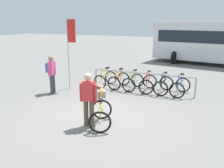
{
  "coord_description": "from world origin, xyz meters",
  "views": [
    {
      "loc": [
        3.46,
        -6.56,
        3.09
      ],
      "look_at": [
        0.18,
        0.64,
        1.0
      ],
      "focal_mm": 38.62,
      "sensor_mm": 36.0,
      "label": 1
    }
  ],
  "objects_px": {
    "racked_bike_lime": "(133,82)",
    "banner_flag": "(70,41)",
    "racked_bike_blue": "(180,87)",
    "racked_bike_black": "(164,85)",
    "person_with_featured_bike": "(89,98)",
    "racked_bike_red": "(148,83)",
    "pedestrian_with_backpack": "(51,72)",
    "racked_bike_orange": "(119,80)",
    "featured_bicycle": "(101,109)",
    "racked_bike_yellow": "(105,79)"
  },
  "relations": [
    {
      "from": "racked_bike_lime",
      "to": "banner_flag",
      "type": "xyz_separation_m",
      "value": [
        -2.63,
        -1.06,
        1.86
      ]
    },
    {
      "from": "racked_bike_blue",
      "to": "racked_bike_black",
      "type": "bearing_deg",
      "value": -179.07
    },
    {
      "from": "racked_bike_blue",
      "to": "banner_flag",
      "type": "relative_size",
      "value": 0.36
    },
    {
      "from": "racked_bike_black",
      "to": "person_with_featured_bike",
      "type": "distance_m",
      "value": 4.55
    },
    {
      "from": "racked_bike_lime",
      "to": "racked_bike_red",
      "type": "relative_size",
      "value": 0.98
    },
    {
      "from": "racked_bike_blue",
      "to": "pedestrian_with_backpack",
      "type": "relative_size",
      "value": 0.71
    },
    {
      "from": "racked_bike_orange",
      "to": "pedestrian_with_backpack",
      "type": "distance_m",
      "value": 3.11
    },
    {
      "from": "racked_bike_black",
      "to": "pedestrian_with_backpack",
      "type": "height_order",
      "value": "pedestrian_with_backpack"
    },
    {
      "from": "racked_bike_black",
      "to": "racked_bike_red",
      "type": "bearing_deg",
      "value": -179.07
    },
    {
      "from": "racked_bike_black",
      "to": "banner_flag",
      "type": "relative_size",
      "value": 0.35
    },
    {
      "from": "racked_bike_blue",
      "to": "featured_bicycle",
      "type": "relative_size",
      "value": 0.93
    },
    {
      "from": "racked_bike_black",
      "to": "racked_bike_blue",
      "type": "bearing_deg",
      "value": 0.93
    },
    {
      "from": "racked_bike_orange",
      "to": "featured_bicycle",
      "type": "bearing_deg",
      "value": -74.68
    },
    {
      "from": "racked_bike_red",
      "to": "pedestrian_with_backpack",
      "type": "distance_m",
      "value": 4.27
    },
    {
      "from": "racked_bike_lime",
      "to": "racked_bike_blue",
      "type": "xyz_separation_m",
      "value": [
        2.1,
        0.03,
        0.0
      ]
    },
    {
      "from": "racked_bike_red",
      "to": "racked_bike_orange",
      "type": "bearing_deg",
      "value": -179.07
    },
    {
      "from": "racked_bike_orange",
      "to": "featured_bicycle",
      "type": "distance_m",
      "value": 4.15
    },
    {
      "from": "racked_bike_yellow",
      "to": "racked_bike_red",
      "type": "relative_size",
      "value": 0.99
    },
    {
      "from": "racked_bike_red",
      "to": "featured_bicycle",
      "type": "bearing_deg",
      "value": -94.32
    },
    {
      "from": "racked_bike_orange",
      "to": "racked_bike_red",
      "type": "height_order",
      "value": "same"
    },
    {
      "from": "person_with_featured_bike",
      "to": "pedestrian_with_backpack",
      "type": "xyz_separation_m",
      "value": [
        -3.19,
        2.35,
        0.03
      ]
    },
    {
      "from": "racked_bike_orange",
      "to": "racked_bike_lime",
      "type": "bearing_deg",
      "value": 0.93
    },
    {
      "from": "racked_bike_lime",
      "to": "featured_bicycle",
      "type": "distance_m",
      "value": 4.03
    },
    {
      "from": "racked_bike_blue",
      "to": "featured_bicycle",
      "type": "height_order",
      "value": "featured_bicycle"
    },
    {
      "from": "racked_bike_lime",
      "to": "racked_bike_black",
      "type": "height_order",
      "value": "same"
    },
    {
      "from": "person_with_featured_bike",
      "to": "banner_flag",
      "type": "distance_m",
      "value": 4.48
    },
    {
      "from": "racked_bike_red",
      "to": "featured_bicycle",
      "type": "xyz_separation_m",
      "value": [
        -0.3,
        -4.02,
        0.12
      ]
    },
    {
      "from": "pedestrian_with_backpack",
      "to": "racked_bike_red",
      "type": "bearing_deg",
      "value": 27.82
    },
    {
      "from": "racked_bike_lime",
      "to": "banner_flag",
      "type": "height_order",
      "value": "banner_flag"
    },
    {
      "from": "racked_bike_yellow",
      "to": "racked_bike_red",
      "type": "xyz_separation_m",
      "value": [
        2.1,
        0.03,
        0.0
      ]
    },
    {
      "from": "racked_bike_blue",
      "to": "racked_bike_lime",
      "type": "bearing_deg",
      "value": -179.07
    },
    {
      "from": "racked_bike_yellow",
      "to": "racked_bike_orange",
      "type": "height_order",
      "value": "same"
    },
    {
      "from": "racked_bike_blue",
      "to": "banner_flag",
      "type": "xyz_separation_m",
      "value": [
        -4.73,
        -1.09,
        1.86
      ]
    },
    {
      "from": "person_with_featured_bike",
      "to": "banner_flag",
      "type": "relative_size",
      "value": 0.51
    },
    {
      "from": "racked_bike_blue",
      "to": "banner_flag",
      "type": "distance_m",
      "value": 5.2
    },
    {
      "from": "racked_bike_red",
      "to": "pedestrian_with_backpack",
      "type": "bearing_deg",
      "value": -152.18
    },
    {
      "from": "racked_bike_red",
      "to": "racked_bike_blue",
      "type": "bearing_deg",
      "value": 0.93
    },
    {
      "from": "racked_bike_orange",
      "to": "racked_bike_blue",
      "type": "distance_m",
      "value": 2.8
    },
    {
      "from": "racked_bike_black",
      "to": "banner_flag",
      "type": "bearing_deg",
      "value": -164.96
    },
    {
      "from": "racked_bike_orange",
      "to": "racked_bike_blue",
      "type": "relative_size",
      "value": 0.97
    },
    {
      "from": "featured_bicycle",
      "to": "pedestrian_with_backpack",
      "type": "relative_size",
      "value": 0.77
    },
    {
      "from": "racked_bike_black",
      "to": "racked_bike_blue",
      "type": "height_order",
      "value": "same"
    },
    {
      "from": "racked_bike_lime",
      "to": "pedestrian_with_backpack",
      "type": "xyz_separation_m",
      "value": [
        -3.05,
        -1.96,
        0.57
      ]
    },
    {
      "from": "racked_bike_red",
      "to": "person_with_featured_bike",
      "type": "distance_m",
      "value": 4.4
    },
    {
      "from": "pedestrian_with_backpack",
      "to": "racked_bike_yellow",
      "type": "bearing_deg",
      "value": 49.72
    },
    {
      "from": "racked_bike_black",
      "to": "banner_flag",
      "type": "xyz_separation_m",
      "value": [
        -4.03,
        -1.08,
        1.86
      ]
    },
    {
      "from": "racked_bike_lime",
      "to": "pedestrian_with_backpack",
      "type": "distance_m",
      "value": 3.67
    },
    {
      "from": "racked_bike_blue",
      "to": "featured_bicycle",
      "type": "xyz_separation_m",
      "value": [
        -1.7,
        -4.05,
        0.12
      ]
    },
    {
      "from": "banner_flag",
      "to": "pedestrian_with_backpack",
      "type": "bearing_deg",
      "value": -114.78
    },
    {
      "from": "person_with_featured_bike",
      "to": "racked_bike_yellow",
      "type": "bearing_deg",
      "value": 109.82
    }
  ]
}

